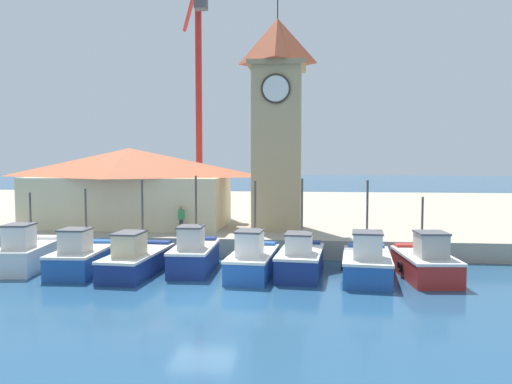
% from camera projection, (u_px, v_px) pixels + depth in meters
% --- Properties ---
extents(ground_plane, '(300.00, 300.00, 0.00)m').
position_uv_depth(ground_plane, '(203.00, 297.00, 19.46)').
color(ground_plane, navy).
extents(quay_wharf, '(120.00, 40.00, 1.06)m').
position_uv_depth(quay_wharf, '(265.00, 211.00, 46.92)').
color(quay_wharf, '#A89E89').
rests_on(quay_wharf, ground).
extents(fishing_boat_far_left, '(2.46, 4.57, 3.73)m').
position_uv_depth(fishing_boat_far_left, '(26.00, 253.00, 24.38)').
color(fishing_boat_far_left, silver).
rests_on(fishing_boat_far_left, ground).
extents(fishing_boat_left_outer, '(2.24, 4.31, 3.96)m').
position_uv_depth(fishing_boat_left_outer, '(82.00, 257.00, 23.65)').
color(fishing_boat_left_outer, '#2356A8').
rests_on(fishing_boat_left_outer, ground).
extents(fishing_boat_left_inner, '(2.21, 5.37, 4.40)m').
position_uv_depth(fishing_boat_left_inner, '(137.00, 259.00, 23.45)').
color(fishing_boat_left_inner, navy).
rests_on(fishing_boat_left_inner, ground).
extents(fishing_boat_mid_left, '(2.04, 4.33, 4.59)m').
position_uv_depth(fishing_boat_mid_left, '(194.00, 255.00, 24.02)').
color(fishing_boat_mid_left, navy).
rests_on(fishing_boat_mid_left, ground).
extents(fishing_boat_center, '(2.19, 4.87, 4.37)m').
position_uv_depth(fishing_boat_center, '(253.00, 260.00, 23.09)').
color(fishing_boat_center, '#2356A8').
rests_on(fishing_boat_center, ground).
extents(fishing_boat_mid_right, '(2.31, 4.65, 4.48)m').
position_uv_depth(fishing_boat_mid_right, '(300.00, 259.00, 23.19)').
color(fishing_boat_mid_right, navy).
rests_on(fishing_boat_mid_right, ground).
extents(fishing_boat_right_inner, '(2.51, 4.79, 4.43)m').
position_uv_depth(fishing_boat_right_inner, '(367.00, 263.00, 22.41)').
color(fishing_boat_right_inner, '#2356A8').
rests_on(fishing_boat_right_inner, ground).
extents(fishing_boat_right_outer, '(2.42, 4.57, 3.66)m').
position_uv_depth(fishing_boat_right_outer, '(426.00, 262.00, 22.45)').
color(fishing_boat_right_outer, '#AD2823').
rests_on(fishing_boat_right_outer, ground).
extents(clock_tower, '(3.45, 3.45, 14.51)m').
position_uv_depth(clock_tower, '(277.00, 118.00, 30.71)').
color(clock_tower, tan).
rests_on(clock_tower, quay_wharf).
extents(warehouse_left, '(12.81, 6.24, 5.05)m').
position_uv_depth(warehouse_left, '(130.00, 186.00, 32.57)').
color(warehouse_left, beige).
rests_on(warehouse_left, quay_wharf).
extents(port_crane_near, '(4.22, 9.22, 20.04)m').
position_uv_depth(port_crane_near, '(198.00, 117.00, 42.94)').
color(port_crane_near, maroon).
rests_on(port_crane_near, quay_wharf).
extents(dock_worker_near_tower, '(0.34, 0.22, 1.62)m').
position_uv_depth(dock_worker_near_tower, '(181.00, 219.00, 28.94)').
color(dock_worker_near_tower, '#33333D').
rests_on(dock_worker_near_tower, quay_wharf).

